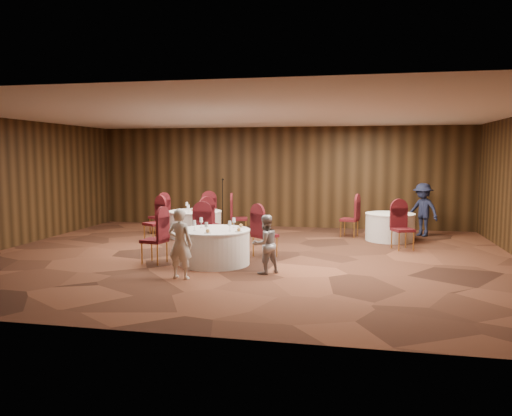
% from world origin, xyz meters
% --- Properties ---
extents(ground, '(12.00, 12.00, 0.00)m').
position_xyz_m(ground, '(0.00, 0.00, 0.00)').
color(ground, black).
rests_on(ground, ground).
extents(room_shell, '(12.00, 12.00, 12.00)m').
position_xyz_m(room_shell, '(0.00, 0.00, 1.96)').
color(room_shell, silver).
rests_on(room_shell, ground).
extents(table_main, '(1.52, 1.52, 0.74)m').
position_xyz_m(table_main, '(-0.48, -0.85, 0.38)').
color(table_main, silver).
rests_on(table_main, ground).
extents(table_left, '(1.49, 1.49, 0.74)m').
position_xyz_m(table_left, '(-2.01, 2.45, 0.38)').
color(table_left, silver).
rests_on(table_left, ground).
extents(table_right, '(1.32, 1.32, 0.74)m').
position_xyz_m(table_right, '(3.34, 2.93, 0.38)').
color(table_right, silver).
rests_on(table_right, ground).
extents(chairs_main, '(2.85, 2.03, 1.00)m').
position_xyz_m(chairs_main, '(-0.82, -0.17, 0.50)').
color(chairs_main, '#410D17').
rests_on(chairs_main, ground).
extents(chairs_left, '(3.04, 3.09, 1.00)m').
position_xyz_m(chairs_left, '(-2.03, 2.49, 0.50)').
color(chairs_left, '#410D17').
rests_on(chairs_left, ground).
extents(chairs_right, '(1.97, 2.37, 1.00)m').
position_xyz_m(chairs_right, '(2.91, 2.49, 0.50)').
color(chairs_right, '#410D17').
rests_on(chairs_right, ground).
extents(tabletop_main, '(1.06, 1.05, 0.22)m').
position_xyz_m(tabletop_main, '(-0.33, -0.94, 0.84)').
color(tabletop_main, silver).
rests_on(tabletop_main, table_main).
extents(tabletop_left, '(0.83, 0.79, 0.22)m').
position_xyz_m(tabletop_left, '(-2.01, 2.45, 0.82)').
color(tabletop_left, silver).
rests_on(tabletop_left, table_left).
extents(tabletop_right, '(0.08, 0.08, 0.22)m').
position_xyz_m(tabletop_right, '(3.56, 2.70, 0.90)').
color(tabletop_right, silver).
rests_on(tabletop_right, table_right).
extents(mic_stand, '(0.24, 0.24, 1.59)m').
position_xyz_m(mic_stand, '(-1.63, 3.99, 0.46)').
color(mic_stand, black).
rests_on(mic_stand, ground).
extents(woman_a, '(0.53, 0.39, 1.32)m').
position_xyz_m(woman_a, '(-0.75, -2.20, 0.66)').
color(woman_a, silver).
rests_on(woman_a, ground).
extents(woman_b, '(0.71, 0.70, 1.15)m').
position_xyz_m(woman_b, '(0.72, -1.48, 0.58)').
color(woman_b, '#9D9DA1').
rests_on(woman_b, ground).
extents(man_c, '(1.11, 1.06, 1.51)m').
position_xyz_m(man_c, '(4.30, 3.88, 0.76)').
color(man_c, '#161B33').
rests_on(man_c, ground).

